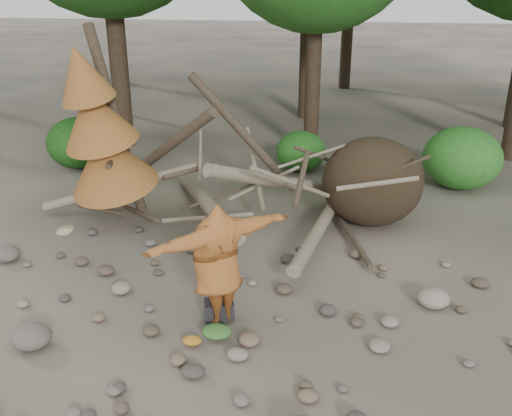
# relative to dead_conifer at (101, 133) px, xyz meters

# --- Properties ---
(ground) EXTENTS (120.00, 120.00, 0.00)m
(ground) POSITION_rel_dead_conifer_xyz_m (3.12, -3.37, -2.11)
(ground) COLOR #514C44
(ground) RESTS_ON ground
(deadfall_pile) EXTENTS (8.55, 5.24, 3.30)m
(deadfall_pile) POSITION_rel_dead_conifer_xyz_m (5.13, 0.87, -1.16)
(deadfall_pile) COLOR #332619
(deadfall_pile) RESTS_ON ground
(dead_conifer) EXTENTS (2.06, 2.16, 4.35)m
(dead_conifer) POSITION_rel_dead_conifer_xyz_m (0.00, 0.00, 0.00)
(dead_conifer) COLOR #4C3F30
(dead_conifer) RESTS_ON ground
(bush_left) EXTENTS (1.80, 1.80, 1.44)m
(bush_left) POSITION_rel_dead_conifer_xyz_m (-2.38, 3.83, -1.39)
(bush_left) COLOR #1C5316
(bush_left) RESTS_ON ground
(bush_mid) EXTENTS (1.40, 1.40, 1.12)m
(bush_mid) POSITION_rel_dead_conifer_xyz_m (3.92, 4.43, -1.55)
(bush_mid) COLOR #26691E
(bush_mid) RESTS_ON ground
(bush_right) EXTENTS (2.00, 2.00, 1.60)m
(bush_right) POSITION_rel_dead_conifer_xyz_m (8.12, 3.63, -1.31)
(bush_right) COLOR #307C26
(bush_right) RESTS_ON ground
(frisbee_thrower) EXTENTS (3.55, 2.16, 2.00)m
(frisbee_thrower) POSITION_rel_dead_conifer_xyz_m (3.19, -3.44, -1.03)
(frisbee_thrower) COLOR #9F5724
(frisbee_thrower) RESTS_ON ground
(backpack) EXTENTS (0.53, 0.43, 0.31)m
(backpack) POSITION_rel_dead_conifer_xyz_m (3.17, -3.35, -1.96)
(backpack) COLOR black
(backpack) RESTS_ON ground
(cloth_green) EXTENTS (0.46, 0.38, 0.17)m
(cloth_green) POSITION_rel_dead_conifer_xyz_m (3.23, -3.83, -2.03)
(cloth_green) COLOR #396E2C
(cloth_green) RESTS_ON ground
(cloth_orange) EXTENTS (0.29, 0.23, 0.10)m
(cloth_orange) POSITION_rel_dead_conifer_xyz_m (2.90, -4.06, -2.06)
(cloth_orange) COLOR #C07B21
(cloth_orange) RESTS_ON ground
(boulder_front_left) EXTENTS (0.61, 0.55, 0.37)m
(boulder_front_left) POSITION_rel_dead_conifer_xyz_m (0.52, -4.42, -1.93)
(boulder_front_left) COLOR #645D54
(boulder_front_left) RESTS_ON ground
(boulder_mid_right) EXTENTS (0.54, 0.49, 0.33)m
(boulder_mid_right) POSITION_rel_dead_conifer_xyz_m (6.65, -2.40, -1.95)
(boulder_mid_right) COLOR gray
(boulder_mid_right) RESTS_ON ground
(boulder_mid_left) EXTENTS (0.51, 0.46, 0.30)m
(boulder_mid_left) POSITION_rel_dead_conifer_xyz_m (-1.35, -1.90, -1.96)
(boulder_mid_left) COLOR #5F5850
(boulder_mid_left) RESTS_ON ground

